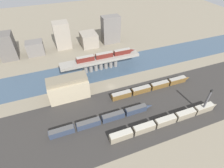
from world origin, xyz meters
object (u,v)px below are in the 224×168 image
(train_yard_near, at_px, (168,120))
(signal_tower, at_px, (206,102))
(train_on_bridge, at_px, (106,55))
(train_yard_mid, at_px, (104,119))
(train_yard_far, at_px, (153,87))
(warehouse_building, at_px, (68,88))

(train_yard_near, height_order, signal_tower, signal_tower)
(train_on_bridge, xyz_separation_m, train_yard_mid, (-17.21, -44.87, -8.92))
(train_yard_far, height_order, signal_tower, signal_tower)
(warehouse_building, bearing_deg, train_yard_mid, -62.93)
(warehouse_building, bearing_deg, train_yard_near, -40.99)
(train_on_bridge, relative_size, signal_tower, 2.65)
(train_yard_near, bearing_deg, warehouse_building, 139.01)
(train_on_bridge, height_order, train_yard_near, train_on_bridge)
(warehouse_building, bearing_deg, train_yard_far, -13.52)
(train_on_bridge, xyz_separation_m, signal_tower, (34.02, -57.42, -2.91))
(train_yard_far, distance_m, signal_tower, 30.32)
(train_yard_far, bearing_deg, train_yard_mid, -160.12)
(train_yard_near, distance_m, warehouse_building, 56.45)
(train_on_bridge, distance_m, warehouse_building, 36.24)
(train_on_bridge, height_order, warehouse_building, warehouse_building)
(train_yard_mid, height_order, train_yard_far, train_yard_mid)
(train_on_bridge, height_order, train_yard_far, train_on_bridge)
(train_on_bridge, bearing_deg, train_yard_far, -59.15)
(train_yard_near, distance_m, train_yard_mid, 32.13)
(train_on_bridge, height_order, train_yard_mid, train_on_bridge)
(train_yard_mid, bearing_deg, signal_tower, -13.77)
(train_yard_far, bearing_deg, train_yard_near, -104.30)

